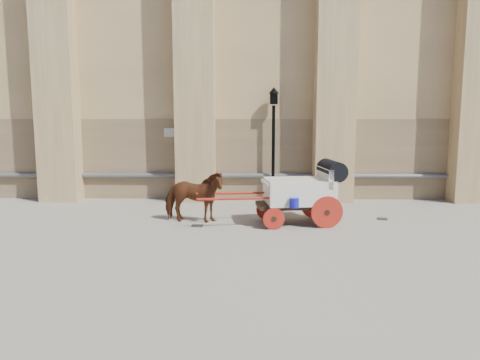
{
  "coord_description": "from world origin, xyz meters",
  "views": [
    {
      "loc": [
        0.93,
        -13.39,
        3.21
      ],
      "look_at": [
        0.68,
        0.1,
        1.28
      ],
      "focal_mm": 35.0,
      "sensor_mm": 36.0,
      "label": 1
    }
  ],
  "objects": [
    {
      "name": "street_lamp",
      "position": [
        1.83,
        3.65,
        2.21
      ],
      "size": [
        0.39,
        0.39,
        4.14
      ],
      "color": "black",
      "rests_on": "ground"
    },
    {
      "name": "horse",
      "position": [
        -0.69,
        0.16,
        0.77
      ],
      "size": [
        1.89,
        1.0,
        1.54
      ],
      "primitive_type": "imported",
      "rotation": [
        0.0,
        0.0,
        1.48
      ],
      "color": "brown",
      "rests_on": "ground"
    },
    {
      "name": "carriage",
      "position": [
        2.55,
        0.07,
        1.0
      ],
      "size": [
        4.34,
        1.67,
        1.85
      ],
      "rotation": [
        0.0,
        0.0,
        0.13
      ],
      "color": "black",
      "rests_on": "ground"
    },
    {
      "name": "drain_grate_far",
      "position": [
        5.03,
        0.67,
        0.01
      ],
      "size": [
        0.4,
        0.4,
        0.01
      ],
      "primitive_type": "cube",
      "rotation": [
        0.0,
        0.0,
        -0.31
      ],
      "color": "black",
      "rests_on": "ground"
    },
    {
      "name": "drain_grate_near",
      "position": [
        -0.54,
        -0.31,
        0.01
      ],
      "size": [
        0.33,
        0.33,
        0.01
      ],
      "primitive_type": "cube",
      "rotation": [
        0.0,
        0.0,
        -0.03
      ],
      "color": "black",
      "rests_on": "ground"
    },
    {
      "name": "ground",
      "position": [
        0.0,
        0.0,
        0.0
      ],
      "size": [
        90.0,
        90.0,
        0.0
      ],
      "primitive_type": "plane",
      "color": "slate",
      "rests_on": "ground"
    }
  ]
}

